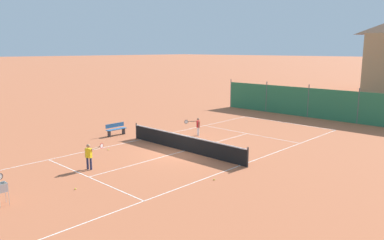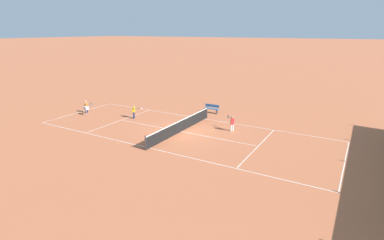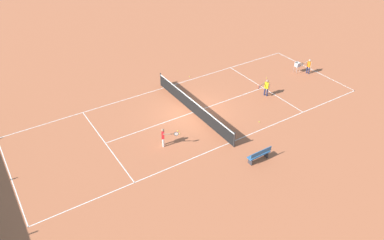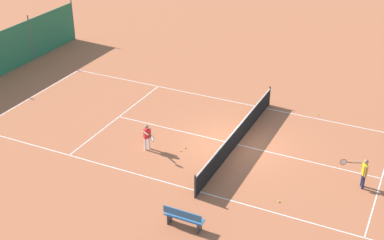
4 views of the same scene
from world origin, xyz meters
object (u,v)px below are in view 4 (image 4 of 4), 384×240
at_px(player_near_baseline, 147,136).
at_px(tennis_ball_near_corner, 181,151).
at_px(player_far_service, 363,171).
at_px(courtside_bench, 184,218).
at_px(tennis_ball_mid_court, 185,147).
at_px(tennis_ball_far_corner, 279,201).
at_px(tennis_net, 238,135).
at_px(tennis_ball_by_net_left, 318,114).

xyz_separation_m(player_near_baseline, tennis_ball_near_corner, (0.51, -1.40, -0.69)).
xyz_separation_m(player_near_baseline, player_far_service, (1.17, -9.20, 0.03)).
xyz_separation_m(player_far_service, courtside_bench, (-5.35, 5.32, -0.31)).
xyz_separation_m(tennis_ball_mid_court, tennis_ball_far_corner, (-2.07, -5.06, 0.00)).
bearing_deg(player_near_baseline, tennis_ball_near_corner, -69.84).
bearing_deg(tennis_net, tennis_ball_near_corner, 128.45).
height_order(player_near_baseline, player_far_service, player_far_service).
xyz_separation_m(tennis_net, tennis_ball_by_net_left, (4.55, -2.63, -0.47)).
distance_m(tennis_net, tennis_ball_far_corner, 4.57).
distance_m(tennis_ball_far_corner, courtside_bench, 3.98).
height_order(tennis_net, tennis_ball_mid_court, tennis_net).
relative_size(tennis_ball_near_corner, courtside_bench, 0.04).
height_order(player_far_service, courtside_bench, player_far_service).
bearing_deg(player_near_baseline, tennis_ball_by_net_left, -42.28).
height_order(tennis_ball_by_net_left, tennis_ball_far_corner, same).
relative_size(player_far_service, courtside_bench, 0.87).
distance_m(tennis_ball_mid_court, courtside_bench, 5.59).
relative_size(player_near_baseline, tennis_ball_far_corner, 18.88).
height_order(tennis_ball_by_net_left, tennis_ball_mid_court, same).
relative_size(tennis_ball_by_net_left, tennis_ball_near_corner, 1.00).
height_order(tennis_ball_near_corner, courtside_bench, courtside_bench).
relative_size(player_near_baseline, tennis_ball_by_net_left, 18.88).
distance_m(tennis_ball_mid_court, tennis_ball_far_corner, 5.47).
height_order(tennis_ball_mid_court, courtside_bench, courtside_bench).
xyz_separation_m(tennis_ball_by_net_left, courtside_bench, (-10.89, 2.23, 0.42)).
bearing_deg(courtside_bench, tennis_net, 3.59).
bearing_deg(tennis_net, player_near_baseline, 121.93).
distance_m(player_near_baseline, tennis_ball_by_net_left, 9.11).
height_order(tennis_ball_near_corner, tennis_ball_far_corner, same).
distance_m(tennis_net, tennis_ball_near_corner, 2.71).
bearing_deg(tennis_ball_far_corner, courtside_bench, 138.23).
bearing_deg(tennis_ball_near_corner, tennis_ball_far_corner, -108.67).
xyz_separation_m(player_near_baseline, tennis_ball_mid_court, (0.85, -1.46, -0.69)).
distance_m(player_far_service, courtside_bench, 7.55).
xyz_separation_m(tennis_ball_by_net_left, tennis_ball_mid_court, (-5.87, 4.65, 0.00)).
distance_m(tennis_net, tennis_ball_mid_court, 2.47).
relative_size(tennis_net, player_far_service, 7.02).
xyz_separation_m(tennis_ball_near_corner, courtside_bench, (-4.69, -2.49, 0.42)).
bearing_deg(tennis_ball_mid_court, player_near_baseline, 120.17).
distance_m(player_near_baseline, tennis_ball_mid_court, 1.82).
distance_m(tennis_net, courtside_bench, 6.36).
height_order(player_far_service, tennis_ball_by_net_left, player_far_service).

